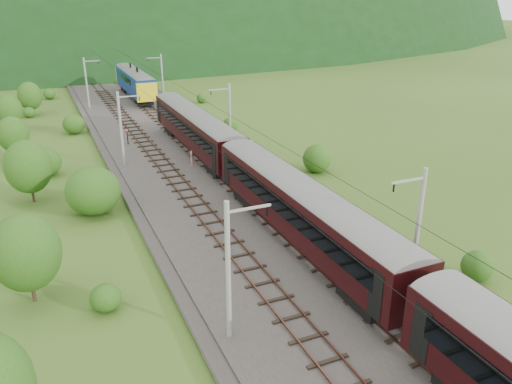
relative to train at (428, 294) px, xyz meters
name	(u,v)px	position (x,y,z in m)	size (l,w,h in m)	color
ground	(327,313)	(-2.40, 5.28, -3.88)	(600.00, 600.00, 0.00)	#365119
railbed	(258,240)	(-2.40, 15.28, -3.73)	(14.00, 220.00, 0.30)	#38332D
track_left	(229,244)	(-4.80, 15.28, -3.51)	(2.40, 220.00, 0.27)	brown
track_right	(286,232)	(0.00, 15.28, -3.51)	(2.40, 220.00, 0.27)	brown
catenary_left	(122,127)	(-8.52, 37.28, 0.62)	(2.54, 192.28, 8.00)	gray
catenary_right	(229,117)	(3.72, 37.28, 0.62)	(2.54, 192.28, 8.00)	gray
overhead_wires	(259,153)	(-2.40, 15.28, 3.22)	(4.83, 198.00, 0.03)	black
mountain_main	(56,31)	(-2.40, 265.28, -3.88)	(504.00, 360.00, 244.00)	black
train	(428,294)	(0.00, 0.00, 0.00)	(3.33, 160.13, 5.80)	black
hazard_post_near	(144,121)	(-2.87, 53.98, -2.91)	(0.14, 0.14, 1.35)	red
hazard_post_far	(192,158)	(-1.91, 34.18, -2.77)	(0.17, 0.17, 1.63)	red
signal	(127,136)	(-6.77, 45.16, -2.50)	(0.20, 0.20, 1.85)	black
vegetation_left	(50,235)	(-16.87, 16.99, -1.13)	(11.44, 143.50, 6.20)	#2A5215
vegetation_right	(463,255)	(8.63, 5.84, -2.70)	(5.28, 104.45, 2.72)	#2A5215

